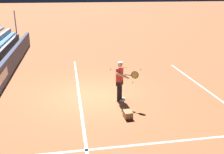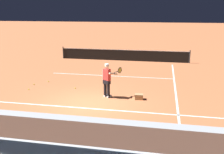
{
  "view_description": "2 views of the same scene",
  "coord_description": "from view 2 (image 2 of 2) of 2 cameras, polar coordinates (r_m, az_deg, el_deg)",
  "views": [
    {
      "loc": [
        10.85,
        -0.88,
        4.6
      ],
      "look_at": [
        -0.17,
        1.01,
        0.79
      ],
      "focal_mm": 42.0,
      "sensor_mm": 36.0,
      "label": 1
    },
    {
      "loc": [
        3.37,
        -11.09,
        4.31
      ],
      "look_at": [
        0.82,
        1.76,
        0.91
      ],
      "focal_mm": 42.0,
      "sensor_mm": 36.0,
      "label": 2
    }
  ],
  "objects": [
    {
      "name": "tennis_ball_far_right",
      "position": [
        16.08,
        -16.62,
        -1.52
      ],
      "size": [
        0.07,
        0.07,
        0.07
      ],
      "primitive_type": "sphere",
      "color": "#CCE533",
      "rests_on": "ground"
    },
    {
      "name": "ground_plane",
      "position": [
        12.36,
        -5.33,
        -5.94
      ],
      "size": [
        160.0,
        160.0,
        0.0
      ],
      "primitive_type": "plane",
      "color": "#B7663D"
    },
    {
      "name": "court_baseline_white",
      "position": [
        11.92,
        -6.02,
        -6.74
      ],
      "size": [
        12.0,
        0.1,
        0.01
      ],
      "primitive_type": "cube",
      "color": "white",
      "rests_on": "ground"
    },
    {
      "name": "tennis_ball_by_box",
      "position": [
        14.82,
        -8.02,
        -2.39
      ],
      "size": [
        0.07,
        0.07,
        0.07
      ],
      "primitive_type": "sphere",
      "color": "#CCE533",
      "rests_on": "ground"
    },
    {
      "name": "court_service_line_white",
      "position": [
        17.47,
        -0.23,
        0.26
      ],
      "size": [
        8.22,
        0.1,
        0.01
      ],
      "primitive_type": "cube",
      "color": "white",
      "rests_on": "ground"
    },
    {
      "name": "back_wall_sponsor_board",
      "position": [
        8.59,
        -13.39,
        -11.86
      ],
      "size": [
        23.79,
        0.25,
        1.1
      ],
      "color": "#384260",
      "rests_on": "ground"
    },
    {
      "name": "ball_box_cardboard",
      "position": [
        13.01,
        5.9,
        -4.29
      ],
      "size": [
        0.42,
        0.33,
        0.26
      ],
      "primitive_type": "cube",
      "rotation": [
        0.0,
        0.0,
        0.07
      ],
      "color": "#A87F51",
      "rests_on": "ground"
    },
    {
      "name": "tennis_player",
      "position": [
        13.05,
        -1.05,
        -0.65
      ],
      "size": [
        0.92,
        0.87,
        1.71
      ],
      "color": "black",
      "rests_on": "ground"
    },
    {
      "name": "tennis_ball_near_player",
      "position": [
        16.47,
        -13.67,
        -0.94
      ],
      "size": [
        0.07,
        0.07,
        0.07
      ],
      "primitive_type": "sphere",
      "color": "#CCE533",
      "rests_on": "ground"
    },
    {
      "name": "tennis_net",
      "position": [
        22.64,
        2.53,
        4.81
      ],
      "size": [
        11.09,
        0.09,
        1.07
      ],
      "color": "#33383D",
      "rests_on": "ground"
    },
    {
      "name": "court_sideline_white",
      "position": [
        15.71,
        13.51,
        -1.8
      ],
      "size": [
        0.1,
        12.0,
        0.01
      ],
      "primitive_type": "cube",
      "color": "white",
      "rests_on": "ground"
    },
    {
      "name": "tennis_ball_stray_back",
      "position": [
        15.16,
        -17.69,
        -2.56
      ],
      "size": [
        0.07,
        0.07,
        0.07
      ],
      "primitive_type": "sphere",
      "color": "#CCE533",
      "rests_on": "ground"
    }
  ]
}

